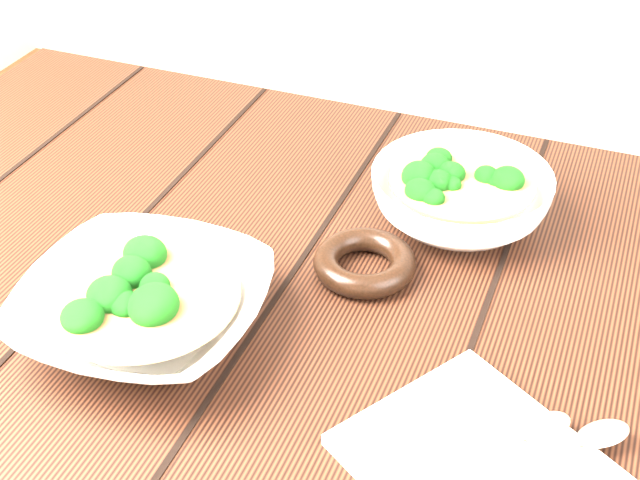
% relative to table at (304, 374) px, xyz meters
% --- Properties ---
extents(table, '(1.20, 0.80, 0.75)m').
position_rel_table_xyz_m(table, '(0.00, 0.00, 0.00)').
color(table, '#381C10').
rests_on(table, ground).
extents(soup_bowl_front, '(0.24, 0.24, 0.07)m').
position_rel_table_xyz_m(soup_bowl_front, '(-0.12, -0.11, 0.15)').
color(soup_bowl_front, white).
rests_on(soup_bowl_front, table).
extents(soup_bowl_back, '(0.26, 0.26, 0.07)m').
position_rel_table_xyz_m(soup_bowl_back, '(0.12, 0.18, 0.15)').
color(soup_bowl_back, white).
rests_on(soup_bowl_back, table).
extents(trivet, '(0.13, 0.13, 0.03)m').
position_rel_table_xyz_m(trivet, '(0.05, 0.05, 0.13)').
color(trivet, black).
rests_on(trivet, table).
extents(napkin, '(0.27, 0.26, 0.01)m').
position_rel_table_xyz_m(napkin, '(0.22, -0.16, 0.13)').
color(napkin, beige).
rests_on(napkin, table).
extents(spoon_left, '(0.12, 0.14, 0.01)m').
position_rel_table_xyz_m(spoon_left, '(0.24, -0.13, 0.13)').
color(spoon_left, '#B1AC9C').
rests_on(spoon_left, napkin).
extents(spoon_right, '(0.14, 0.13, 0.01)m').
position_rel_table_xyz_m(spoon_right, '(0.28, -0.12, 0.13)').
color(spoon_right, '#B1AC9C').
rests_on(spoon_right, napkin).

